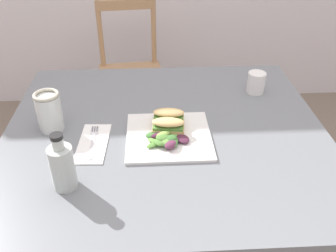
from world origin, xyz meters
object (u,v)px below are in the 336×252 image
object	(u,v)px
dining_table	(166,157)
plate_lunch	(169,136)
chair_wooden_far	(131,73)
sandwich_half_back	(169,116)
fork_on_napkin	(93,139)
mason_jar_iced_tea	(50,113)
bottle_cold_brew	(63,169)
sandwich_half_front	(168,126)
cup_extra_side	(256,83)

from	to	relation	value
dining_table	plate_lunch	bearing A→B (deg)	-80.16
chair_wooden_far	plate_lunch	distance (m)	1.19
dining_table	sandwich_half_back	size ratio (longest dim) A/B	9.83
fork_on_napkin	mason_jar_iced_tea	size ratio (longest dim) A/B	1.32
dining_table	fork_on_napkin	bearing A→B (deg)	-167.79
dining_table	plate_lunch	world-z (taller)	plate_lunch
mason_jar_iced_tea	dining_table	bearing A→B (deg)	-4.13
mason_jar_iced_tea	chair_wooden_far	bearing A→B (deg)	77.99
sandwich_half_back	dining_table	bearing A→B (deg)	-115.54
bottle_cold_brew	sandwich_half_back	bearing A→B (deg)	43.84
sandwich_half_front	bottle_cold_brew	bearing A→B (deg)	-142.28
chair_wooden_far	fork_on_napkin	distance (m)	1.18
chair_wooden_far	bottle_cold_brew	size ratio (longest dim) A/B	4.89
dining_table	bottle_cold_brew	xyz separation A→B (m)	(-0.30, -0.27, 0.18)
sandwich_half_back	cup_extra_side	world-z (taller)	cup_extra_side
dining_table	mason_jar_iced_tea	xyz separation A→B (m)	(-0.40, 0.03, 0.18)
plate_lunch	fork_on_napkin	xyz separation A→B (m)	(-0.25, -0.00, 0.00)
plate_lunch	cup_extra_side	size ratio (longest dim) A/B	3.32
chair_wooden_far	bottle_cold_brew	xyz separation A→B (m)	(-0.13, -1.36, 0.36)
dining_table	sandwich_half_back	xyz separation A→B (m)	(0.01, 0.03, 0.16)
dining_table	plate_lunch	distance (m)	0.14
plate_lunch	mason_jar_iced_tea	distance (m)	0.42
sandwich_half_front	mason_jar_iced_tea	world-z (taller)	mason_jar_iced_tea
mason_jar_iced_tea	sandwich_half_front	bearing A→B (deg)	-8.98
plate_lunch	fork_on_napkin	size ratio (longest dim) A/B	1.54
fork_on_napkin	cup_extra_side	distance (m)	0.70
mason_jar_iced_tea	fork_on_napkin	bearing A→B (deg)	-28.21
sandwich_half_back	fork_on_napkin	world-z (taller)	sandwich_half_back
chair_wooden_far	sandwich_half_front	distance (m)	1.19
chair_wooden_far	fork_on_napkin	bearing A→B (deg)	-93.70
chair_wooden_far	bottle_cold_brew	bearing A→B (deg)	-95.30
sandwich_half_back	cup_extra_side	size ratio (longest dim) A/B	1.33
fork_on_napkin	cup_extra_side	size ratio (longest dim) A/B	2.16
dining_table	fork_on_napkin	xyz separation A→B (m)	(-0.24, -0.05, 0.13)
sandwich_half_front	chair_wooden_far	bearing A→B (deg)	98.98
bottle_cold_brew	dining_table	bearing A→B (deg)	42.37
plate_lunch	cup_extra_side	xyz separation A→B (m)	(0.37, 0.31, 0.04)
sandwich_half_back	plate_lunch	bearing A→B (deg)	-93.29
fork_on_napkin	sandwich_half_back	bearing A→B (deg)	17.16
sandwich_half_back	bottle_cold_brew	distance (m)	0.43
sandwich_half_back	bottle_cold_brew	world-z (taller)	bottle_cold_brew
mason_jar_iced_tea	plate_lunch	bearing A→B (deg)	-10.75
sandwich_half_front	sandwich_half_back	world-z (taller)	same
chair_wooden_far	sandwich_half_back	xyz separation A→B (m)	(0.18, -1.06, 0.33)
chair_wooden_far	plate_lunch	world-z (taller)	chair_wooden_far
dining_table	sandwich_half_front	xyz separation A→B (m)	(0.01, -0.04, 0.16)
sandwich_half_front	bottle_cold_brew	size ratio (longest dim) A/B	0.64
chair_wooden_far	plate_lunch	size ratio (longest dim) A/B	3.05
plate_lunch	sandwich_half_front	distance (m)	0.04
dining_table	cup_extra_side	size ratio (longest dim) A/B	13.09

